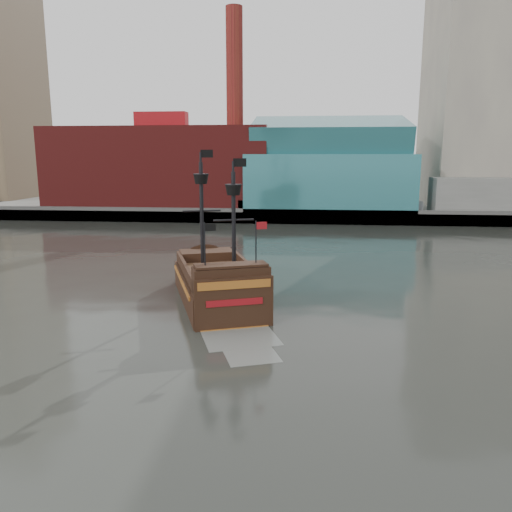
# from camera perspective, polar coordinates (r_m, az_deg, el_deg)

# --- Properties ---
(ground) EXTENTS (400.00, 400.00, 0.00)m
(ground) POSITION_cam_1_polar(r_m,az_deg,el_deg) (27.91, -7.47, -13.22)
(ground) COLOR #2B2D28
(ground) RESTS_ON ground
(promenade_far) EXTENTS (220.00, 60.00, 2.00)m
(promenade_far) POSITION_cam_1_polar(r_m,az_deg,el_deg) (117.32, 2.80, 6.08)
(promenade_far) COLOR slate
(promenade_far) RESTS_ON ground
(seawall) EXTENTS (220.00, 1.00, 2.60)m
(seawall) POSITION_cam_1_polar(r_m,az_deg,el_deg) (88.00, 1.78, 4.57)
(seawall) COLOR #4C4C49
(seawall) RESTS_ON ground
(skyline) EXTENTS (149.00, 45.00, 62.00)m
(skyline) POSITION_cam_1_polar(r_m,az_deg,el_deg) (110.04, 5.55, 17.99)
(skyline) COLOR brown
(skyline) RESTS_ON promenade_far
(pirate_ship) EXTENTS (10.77, 18.06, 12.98)m
(pirate_ship) POSITION_cam_1_polar(r_m,az_deg,el_deg) (40.27, -4.39, -3.67)
(pirate_ship) COLOR black
(pirate_ship) RESTS_ON ground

